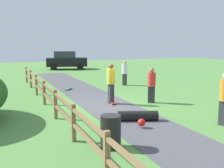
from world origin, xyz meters
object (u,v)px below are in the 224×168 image
Objects in this scene: parked_car_black at (66,60)px; trash_bin at (111,132)px; skater_riding at (111,81)px; bystander_red at (151,84)px; bystander_white at (125,72)px; skateboard_loose at (69,89)px; skater_fallen at (138,116)px.

trash_bin is at bearing -100.57° from parked_car_black.
trash_bin is at bearing -112.84° from skater_riding.
bystander_red is 17.65m from parked_car_black.
skater_riding is 5.71m from bystander_white.
skater_riding is 2.47× the size of skateboard_loose.
bystander_red is at bearing 48.35° from trash_bin.
parked_car_black reaches higher than trash_bin.
parked_car_black is (4.12, 22.08, 0.51)m from trash_bin.
parked_car_black is at bearing 76.91° from skateboard_loose.
skater_riding is 3.18m from skater_fallen.
bystander_red is (3.94, 4.43, 0.47)m from trash_bin.
bystander_white is at bearing 5.90° from skateboard_loose.
bystander_red is at bearing -90.59° from parked_car_black.
skater_fallen is at bearing -94.03° from skater_riding.
skater_fallen is 0.91× the size of bystander_white.
skateboard_loose is (1.16, 9.36, -0.36)m from trash_bin.
skater_fallen is 1.97× the size of skateboard_loose.
parked_car_black is at bearing 83.61° from skater_fallen.
bystander_white is at bearing 58.03° from skater_riding.
bystander_red reaches higher than trash_bin.
skateboard_loose is 5.72m from bystander_red.
bystander_red is at bearing -60.67° from skateboard_loose.
skater_fallen is at bearing -96.39° from parked_car_black.
skater_fallen is at bearing -129.15° from bystander_red.
skater_riding is 1.14× the size of bystander_white.
parked_car_black reaches higher than skateboard_loose.
skater_riding is at bearing -78.41° from skateboard_loose.
parked_car_black reaches higher than skater_fallen.
bystander_white is 12.35m from parked_car_black.
bystander_white is at bearing 67.70° from skater_fallen.
bystander_white is (5.10, 9.77, 0.45)m from trash_bin.
trash_bin is 0.55× the size of bystander_white.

